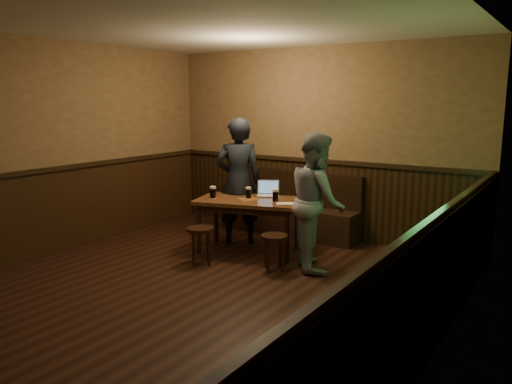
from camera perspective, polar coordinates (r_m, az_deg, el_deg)
The scene contains 12 objects.
room at distance 5.25m, azimuth -6.78°, elevation 1.35°, with size 5.04×6.04×2.84m.
bench at distance 7.64m, azimuth 3.85°, elevation -2.50°, with size 2.20×0.50×0.95m.
pub_table at distance 6.66m, azimuth -0.84°, elevation -1.62°, with size 1.52×1.13×0.73m.
stool_left at distance 6.27m, azimuth -6.36°, elevation -4.89°, with size 0.36×0.36×0.46m.
stool_right at distance 6.00m, azimuth 2.10°, elevation -5.75°, with size 0.35×0.35×0.44m.
pint_left at distance 6.70m, azimuth -4.96°, elevation -0.03°, with size 0.11×0.11×0.17m.
pint_mid at distance 6.67m, azimuth -0.88°, elevation -0.09°, with size 0.10×0.10×0.16m.
pint_right at distance 6.46m, azimuth 2.24°, elevation -0.39°, with size 0.11×0.11×0.17m.
laptop at distance 6.86m, azimuth 1.39°, elevation 0.01°, with size 0.38×0.35×0.21m.
menu at distance 6.37m, azimuth 3.36°, elevation -1.30°, with size 0.22×0.15×0.00m, color silver.
person_suit at distance 7.03m, azimuth -2.01°, elevation 1.22°, with size 0.65×0.43×1.79m, color black.
person_grey at distance 6.04m, azimuth 6.97°, elevation -1.03°, with size 0.80×0.63×1.65m, color gray.
Camera 1 is at (3.36, -3.73, 2.03)m, focal length 35.00 mm.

